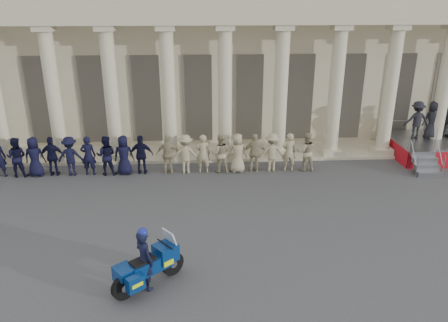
# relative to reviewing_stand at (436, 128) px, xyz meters

# --- Properties ---
(ground) EXTENTS (90.00, 90.00, 0.00)m
(ground) POSITION_rel_reviewing_stand_xyz_m (-11.56, -7.79, -1.45)
(ground) COLOR #3A3A3C
(ground) RESTS_ON ground
(building) EXTENTS (40.00, 12.50, 9.00)m
(building) POSITION_rel_reviewing_stand_xyz_m (-11.56, 6.95, 3.08)
(building) COLOR #B9AC8A
(building) RESTS_ON ground
(officer_rank) EXTENTS (17.53, 0.68, 1.79)m
(officer_rank) POSITION_rel_reviewing_stand_xyz_m (-15.10, -1.44, -0.55)
(officer_rank) COLOR black
(officer_rank) RESTS_ON ground
(reviewing_stand) EXTENTS (4.48, 4.24, 2.75)m
(reviewing_stand) POSITION_rel_reviewing_stand_xyz_m (0.00, 0.00, 0.00)
(reviewing_stand) COLOR gray
(reviewing_stand) RESTS_ON ground
(motorcycle) EXTENTS (1.89, 1.70, 1.47)m
(motorcycle) POSITION_rel_reviewing_stand_xyz_m (-12.88, -9.56, -0.81)
(motorcycle) COLOR black
(motorcycle) RESTS_ON ground
(rider) EXTENTS (0.74, 0.77, 1.87)m
(rider) POSITION_rel_reviewing_stand_xyz_m (-12.98, -9.64, -0.52)
(rider) COLOR black
(rider) RESTS_ON ground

